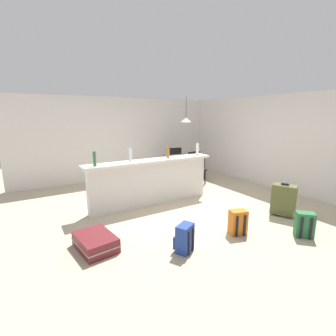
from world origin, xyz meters
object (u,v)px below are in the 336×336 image
(bottle_amber, at_px, (168,152))
(backpack_orange, at_px, (238,222))
(bottle_clear, at_px, (130,155))
(suitcase_flat_maroon, at_px, (95,242))
(backpack_blue, at_px, (184,238))
(pendant_lamp, at_px, (186,120))
(bottle_white, at_px, (198,149))
(dining_chair_far_side, at_px, (174,160))
(bottle_green, at_px, (95,159))
(backpack_green, at_px, (304,225))
(dining_table, at_px, (185,159))
(dining_chair_near_partition, at_px, (196,166))
(suitcase_upright_olive, at_px, (283,200))

(bottle_amber, bearing_deg, backpack_orange, -85.95)
(bottle_clear, xyz_separation_m, bottle_amber, (0.90, -0.05, 0.00))
(suitcase_flat_maroon, height_order, backpack_blue, backpack_blue)
(pendant_lamp, height_order, backpack_blue, pendant_lamp)
(bottle_white, height_order, backpack_orange, bottle_white)
(backpack_blue, distance_m, backpack_orange, 1.09)
(dining_chair_far_side, bearing_deg, bottle_white, -107.94)
(bottle_green, height_order, backpack_orange, bottle_green)
(bottle_white, bearing_deg, bottle_clear, 176.32)
(bottle_clear, relative_size, bottle_white, 0.93)
(suitcase_flat_maroon, height_order, backpack_green, backpack_green)
(bottle_clear, bearing_deg, backpack_blue, -91.17)
(bottle_white, relative_size, pendant_lamp, 0.36)
(dining_table, distance_m, dining_chair_near_partition, 0.58)
(bottle_amber, distance_m, backpack_blue, 2.42)
(dining_table, xyz_separation_m, pendant_lamp, (0.07, 0.07, 1.18))
(bottle_green, bearing_deg, suitcase_upright_olive, -30.78)
(bottle_clear, bearing_deg, bottle_white, -3.68)
(backpack_blue, bearing_deg, dining_table, 54.89)
(dining_table, relative_size, backpack_blue, 2.62)
(dining_chair_near_partition, height_order, backpack_green, dining_chair_near_partition)
(suitcase_upright_olive, bearing_deg, dining_chair_near_partition, 90.49)
(bottle_clear, xyz_separation_m, backpack_green, (1.91, -2.72, -0.95))
(bottle_white, height_order, dining_chair_far_side, bottle_white)
(backpack_green, bearing_deg, bottle_amber, 110.79)
(dining_chair_near_partition, height_order, pendant_lamp, pendant_lamp)
(bottle_green, distance_m, bottle_white, 2.47)
(dining_chair_near_partition, bearing_deg, backpack_orange, -114.80)
(bottle_green, xyz_separation_m, dining_chair_near_partition, (3.14, 0.92, -0.64))
(bottle_green, height_order, bottle_clear, bottle_green)
(bottle_clear, relative_size, bottle_amber, 0.99)
(backpack_orange, bearing_deg, backpack_green, -36.35)
(dining_table, bearing_deg, backpack_green, -96.40)
(bottle_amber, bearing_deg, suitcase_flat_maroon, -148.19)
(bottle_green, xyz_separation_m, bottle_clear, (0.77, 0.11, -0.01))
(bottle_clear, relative_size, suitcase_upright_olive, 0.39)
(pendant_lamp, relative_size, suitcase_upright_olive, 1.18)
(dining_table, bearing_deg, backpack_blue, -125.11)
(bottle_green, relative_size, dining_chair_near_partition, 0.30)
(bottle_green, xyz_separation_m, bottle_white, (2.47, 0.00, 0.00))
(dining_table, relative_size, backpack_orange, 2.62)
(dining_table, height_order, backpack_blue, dining_table)
(bottle_green, bearing_deg, suitcase_flat_maroon, -107.39)
(bottle_green, distance_m, dining_table, 3.51)
(dining_chair_far_side, relative_size, backpack_orange, 2.21)
(bottle_amber, distance_m, suitcase_flat_maroon, 2.62)
(bottle_green, height_order, pendant_lamp, pendant_lamp)
(dining_chair_near_partition, relative_size, suitcase_upright_olive, 1.39)
(bottle_green, height_order, bottle_white, bottle_white)
(backpack_blue, distance_m, backpack_green, 2.06)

